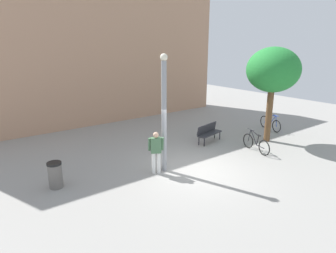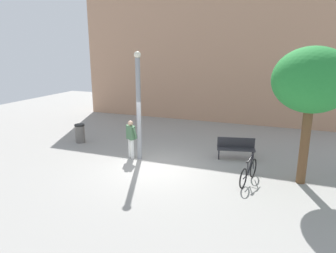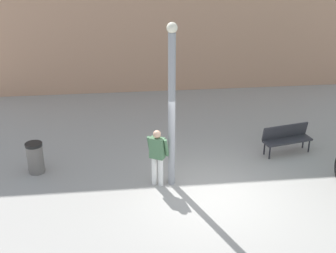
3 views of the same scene
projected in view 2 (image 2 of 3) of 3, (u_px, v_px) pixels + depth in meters
ground_plane at (155, 168)px, 12.18m from camera, size 36.00×36.00×0.00m
building_facade at (213, 51)px, 19.85m from camera, size 17.64×2.00×9.03m
lamppost at (139, 104)px, 12.63m from camera, size 0.28×0.28×4.54m
person_by_lamppost at (131, 136)px, 13.11m from camera, size 0.63×0.49×1.67m
park_bench at (236, 146)px, 13.13m from camera, size 1.66×0.81×0.92m
plaza_tree at (312, 81)px, 9.97m from camera, size 2.58×2.58×4.73m
bicycle_black at (249, 172)px, 10.79m from camera, size 0.41×1.78×0.97m
trash_bin at (80, 133)px, 15.44m from camera, size 0.50×0.50×0.94m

